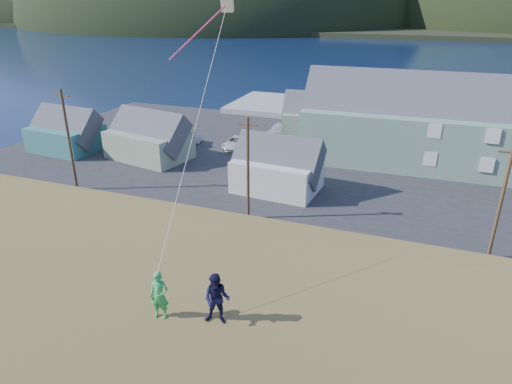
{
  "coord_description": "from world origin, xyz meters",
  "views": [
    {
      "loc": [
        9.76,
        -29.16,
        16.69
      ],
      "look_at": [
        3.45,
        -12.11,
        8.8
      ],
      "focal_mm": 32.0,
      "sensor_mm": 36.0,
      "label": 1
    }
  ],
  "objects_px": {
    "shed_teal": "(65,131)",
    "shed_palegreen_far": "(324,117)",
    "shed_palegreen_near": "(148,137)",
    "kite_flyer_green": "(159,296)",
    "wharf": "(315,108)",
    "kite_flyer_navy": "(217,299)",
    "lodge": "(466,126)",
    "shed_white": "(277,166)"
  },
  "relations": [
    {
      "from": "shed_palegreen_near",
      "to": "kite_flyer_green",
      "type": "distance_m",
      "value": 37.38
    },
    {
      "from": "wharf",
      "to": "kite_flyer_navy",
      "type": "bearing_deg",
      "value": -79.75
    },
    {
      "from": "wharf",
      "to": "kite_flyer_navy",
      "type": "xyz_separation_m",
      "value": [
        10.62,
        -58.73,
        7.62
      ]
    },
    {
      "from": "wharf",
      "to": "kite_flyer_navy",
      "type": "relative_size",
      "value": 15.0
    },
    {
      "from": "shed_palegreen_near",
      "to": "shed_teal",
      "type": "bearing_deg",
      "value": -163.36
    },
    {
      "from": "shed_teal",
      "to": "shed_palegreen_far",
      "type": "distance_m",
      "value": 30.86
    },
    {
      "from": "shed_teal",
      "to": "shed_palegreen_far",
      "type": "relative_size",
      "value": 0.77
    },
    {
      "from": "lodge",
      "to": "shed_palegreen_near",
      "type": "xyz_separation_m",
      "value": [
        -31.87,
        -8.81,
        -2.01
      ]
    },
    {
      "from": "shed_white",
      "to": "shed_palegreen_far",
      "type": "height_order",
      "value": "shed_palegreen_far"
    },
    {
      "from": "shed_teal",
      "to": "shed_palegreen_far",
      "type": "bearing_deg",
      "value": 34.91
    },
    {
      "from": "shed_palegreen_near",
      "to": "kite_flyer_green",
      "type": "height_order",
      "value": "kite_flyer_green"
    },
    {
      "from": "lodge",
      "to": "kite_flyer_navy",
      "type": "relative_size",
      "value": 19.12
    },
    {
      "from": "shed_white",
      "to": "kite_flyer_navy",
      "type": "bearing_deg",
      "value": -71.94
    },
    {
      "from": "shed_teal",
      "to": "wharf",
      "type": "bearing_deg",
      "value": 57.27
    },
    {
      "from": "shed_teal",
      "to": "kite_flyer_navy",
      "type": "xyz_separation_m",
      "value": [
        32.85,
        -29.4,
        5.74
      ]
    },
    {
      "from": "lodge",
      "to": "shed_palegreen_near",
      "type": "relative_size",
      "value": 3.37
    },
    {
      "from": "lodge",
      "to": "kite_flyer_navy",
      "type": "height_order",
      "value": "lodge"
    },
    {
      "from": "shed_palegreen_near",
      "to": "shed_white",
      "type": "relative_size",
      "value": 1.2
    },
    {
      "from": "wharf",
      "to": "lodge",
      "type": "distance_m",
      "value": 28.38
    },
    {
      "from": "shed_teal",
      "to": "shed_palegreen_near",
      "type": "relative_size",
      "value": 0.84
    },
    {
      "from": "shed_palegreen_near",
      "to": "kite_flyer_navy",
      "type": "distance_m",
      "value": 38.08
    },
    {
      "from": "wharf",
      "to": "lodge",
      "type": "relative_size",
      "value": 0.78
    },
    {
      "from": "shed_palegreen_far",
      "to": "kite_flyer_navy",
      "type": "distance_m",
      "value": 45.8
    },
    {
      "from": "wharf",
      "to": "kite_flyer_green",
      "type": "distance_m",
      "value": 60.26
    },
    {
      "from": "wharf",
      "to": "kite_flyer_navy",
      "type": "height_order",
      "value": "kite_flyer_navy"
    },
    {
      "from": "lodge",
      "to": "kite_flyer_green",
      "type": "relative_size",
      "value": 20.23
    },
    {
      "from": "shed_teal",
      "to": "kite_flyer_green",
      "type": "relative_size",
      "value": 5.04
    },
    {
      "from": "kite_flyer_green",
      "to": "kite_flyer_navy",
      "type": "xyz_separation_m",
      "value": [
        1.8,
        0.4,
        0.05
      ]
    },
    {
      "from": "shed_white",
      "to": "kite_flyer_navy",
      "type": "distance_m",
      "value": 27.96
    },
    {
      "from": "kite_flyer_green",
      "to": "wharf",
      "type": "bearing_deg",
      "value": 85.23
    },
    {
      "from": "shed_palegreen_far",
      "to": "kite_flyer_navy",
      "type": "relative_size",
      "value": 6.21
    },
    {
      "from": "shed_palegreen_near",
      "to": "lodge",
      "type": "bearing_deg",
      "value": 27.19
    },
    {
      "from": "kite_flyer_green",
      "to": "kite_flyer_navy",
      "type": "height_order",
      "value": "kite_flyer_navy"
    },
    {
      "from": "wharf",
      "to": "kite_flyer_navy",
      "type": "distance_m",
      "value": 60.17
    },
    {
      "from": "shed_white",
      "to": "wharf",
      "type": "bearing_deg",
      "value": 101.65
    },
    {
      "from": "shed_palegreen_near",
      "to": "shed_palegreen_far",
      "type": "distance_m",
      "value": 21.85
    },
    {
      "from": "shed_teal",
      "to": "kite_flyer_navy",
      "type": "bearing_deg",
      "value": -37.4
    },
    {
      "from": "shed_teal",
      "to": "shed_palegreen_near",
      "type": "bearing_deg",
      "value": 9.33
    },
    {
      "from": "wharf",
      "to": "shed_palegreen_far",
      "type": "height_order",
      "value": "shed_palegreen_far"
    },
    {
      "from": "lodge",
      "to": "shed_palegreen_near",
      "type": "distance_m",
      "value": 33.13
    },
    {
      "from": "shed_palegreen_far",
      "to": "wharf",
      "type": "bearing_deg",
      "value": 101.72
    },
    {
      "from": "wharf",
      "to": "shed_teal",
      "type": "relative_size",
      "value": 3.15
    }
  ]
}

